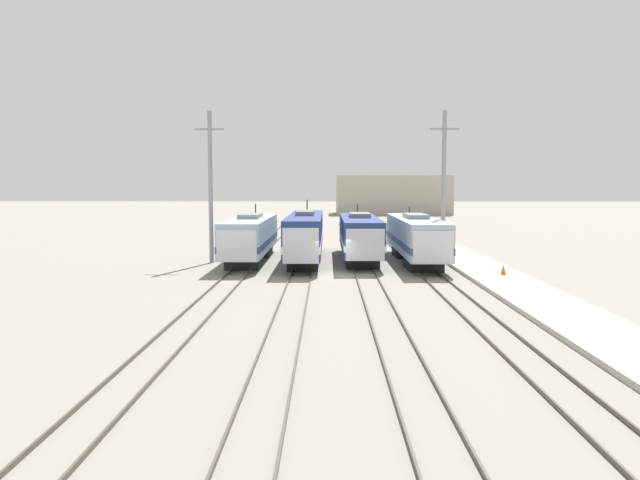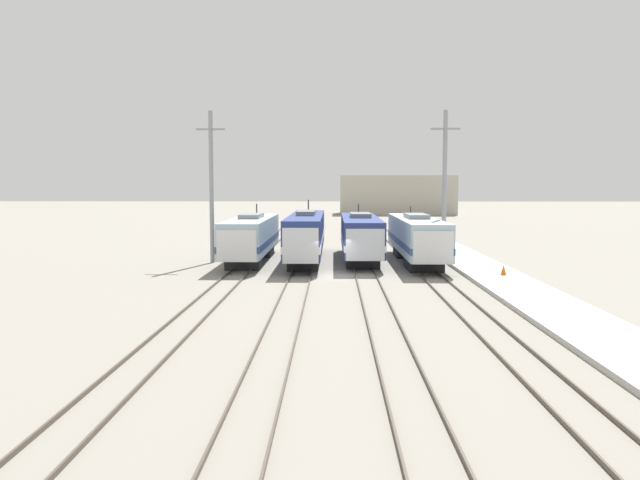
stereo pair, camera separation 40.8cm
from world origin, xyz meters
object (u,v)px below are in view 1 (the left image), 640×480
(locomotive_center_right, at_px, (360,236))
(locomotive_far_right, at_px, (416,238))
(catenary_tower_right, at_px, (444,185))
(traffic_cone, at_px, (503,270))
(catenary_tower_left, at_px, (211,185))
(locomotive_center_left, at_px, (305,235))
(locomotive_far_left, at_px, (250,237))

(locomotive_center_right, relative_size, locomotive_far_right, 0.95)
(catenary_tower_right, bearing_deg, traffic_cone, -72.89)
(catenary_tower_left, bearing_deg, locomotive_center_right, 6.82)
(locomotive_center_left, height_order, catenary_tower_right, catenary_tower_right)
(locomotive_far_left, bearing_deg, catenary_tower_right, -1.55)
(locomotive_far_left, xyz_separation_m, catenary_tower_right, (15.78, -0.43, 4.27))
(locomotive_far_right, distance_m, traffic_cone, 9.79)
(locomotive_center_left, relative_size, catenary_tower_left, 1.58)
(locomotive_far_left, bearing_deg, locomotive_far_right, -1.80)
(locomotive_center_left, distance_m, locomotive_center_right, 4.56)
(locomotive_center_left, relative_size, locomotive_center_right, 1.16)
(locomotive_far_left, distance_m, catenary_tower_left, 5.31)
(locomotive_far_left, bearing_deg, locomotive_center_left, 8.07)
(locomotive_center_right, xyz_separation_m, locomotive_far_right, (4.54, -1.46, -0.01))
(locomotive_far_right, height_order, catenary_tower_left, catenary_tower_left)
(locomotive_far_left, height_order, locomotive_far_right, locomotive_far_left)
(locomotive_far_left, xyz_separation_m, locomotive_center_left, (4.54, 0.64, 0.12))
(locomotive_far_left, relative_size, locomotive_center_left, 0.85)
(traffic_cone, bearing_deg, catenary_tower_left, 158.56)
(locomotive_far_right, height_order, catenary_tower_right, catenary_tower_right)
(catenary_tower_left, xyz_separation_m, catenary_tower_right, (18.89, 0.00, 0.00))
(catenary_tower_right, bearing_deg, locomotive_center_left, 174.56)
(catenary_tower_left, distance_m, traffic_cone, 23.78)
(catenary_tower_right, bearing_deg, locomotive_center_right, 167.71)
(locomotive_center_left, height_order, catenary_tower_left, catenary_tower_left)
(locomotive_center_left, xyz_separation_m, catenary_tower_left, (-7.66, -1.07, 4.16))
(locomotive_far_left, height_order, catenary_tower_right, catenary_tower_right)
(catenary_tower_right, relative_size, traffic_cone, 17.83)
(locomotive_center_right, xyz_separation_m, catenary_tower_right, (6.69, -1.46, 4.25))
(locomotive_center_left, distance_m, traffic_cone, 16.86)
(locomotive_far_left, height_order, traffic_cone, locomotive_far_left)
(locomotive_center_left, bearing_deg, catenary_tower_left, -172.05)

